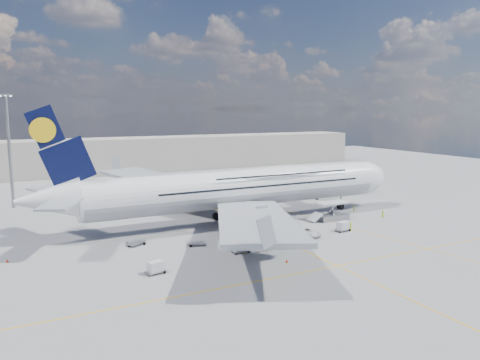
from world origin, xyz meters
name	(u,v)px	position (x,y,z in m)	size (l,w,h in m)	color
ground	(267,233)	(0.00, 0.00, 0.00)	(300.00, 300.00, 0.00)	gray
taxi_line_main	(267,233)	(0.00, 0.00, 0.01)	(0.25, 220.00, 0.01)	#E4A90C
taxi_line_cross	(337,266)	(0.00, -20.00, 0.01)	(120.00, 0.25, 0.01)	#E4A90C
taxi_line_diag	(299,214)	(14.00, 10.00, 0.01)	(0.25, 100.00, 0.01)	#E4A90C
airliner	(242,187)	(0.26, 10.00, 6.87)	(77.26, 79.15, 23.71)	white
jet_bridge	(328,172)	(29.81, 20.94, 6.85)	(18.80, 12.10, 8.50)	#B7B7BC
cargo_loader	(331,214)	(16.82, 2.89, 1.25)	(8.53, 3.20, 3.67)	silver
light_mast	(9,150)	(-40.00, 45.00, 13.21)	(3.00, 0.70, 25.50)	gray
terminal	(132,155)	(0.00, 95.00, 6.00)	(180.00, 16.00, 12.00)	#B2AD9E
tree_line	(191,147)	(40.00, 140.00, 4.00)	(160.00, 6.00, 8.00)	#193814
dolly_row_a	(156,267)	(-24.08, -11.23, 0.92)	(2.94, 1.99, 1.70)	gray
dolly_row_b	(196,244)	(-14.21, -1.34, 0.33)	(3.25, 2.55, 0.42)	gray
dolly_row_c	(241,247)	(-9.47, -8.18, 0.96)	(2.89, 1.65, 1.78)	gray
dolly_back	(136,243)	(-22.96, 3.43, 0.36)	(3.56, 3.06, 0.46)	gray
dolly_nose_far	(343,226)	(13.13, -5.23, 0.96)	(3.04, 1.96, 1.79)	gray
dolly_nose_near	(293,227)	(6.06, 0.58, 0.30)	(2.80, 1.69, 0.39)	gray
baggage_tug	(227,244)	(-10.38, -4.98, 0.73)	(2.84, 1.76, 1.65)	silver
catering_truck_inner	(142,196)	(-13.10, 34.96, 2.09)	(7.67, 3.59, 4.43)	gray
catering_truck_outer	(93,193)	(-22.09, 47.68, 1.64)	(6.33, 3.80, 3.53)	gray
service_van	(306,232)	(5.17, -4.94, 0.77)	(2.54, 5.51, 1.53)	silver
crew_nose	(354,209)	(25.66, 6.22, 0.76)	(0.55, 0.36, 1.51)	#A6E918
crew_loader	(383,215)	(26.84, -1.21, 0.85)	(0.82, 0.64, 1.70)	#DBFF1A
crew_wing	(235,233)	(-6.33, -0.11, 0.87)	(1.02, 0.42, 1.74)	#C7F219
crew_van	(350,226)	(14.56, -5.52, 0.88)	(0.86, 0.56, 1.76)	#ECFF1A
crew_tug	(245,248)	(-9.11, -8.83, 0.92)	(1.19, 0.68, 1.84)	#EEFF1A
cone_nose	(339,204)	(27.83, 14.01, 0.24)	(0.39, 0.39, 0.50)	#DC460B
cone_wing_left_inner	(218,211)	(-0.47, 19.85, 0.25)	(0.41, 0.41, 0.52)	#DC460B
cone_wing_left_outer	(171,206)	(-8.14, 28.77, 0.31)	(0.51, 0.51, 0.64)	#DC460B
cone_wing_right_inner	(231,239)	(-7.81, -1.37, 0.30)	(0.49, 0.49, 0.62)	#DC460B
cone_wing_right_outer	(287,261)	(-5.62, -15.44, 0.25)	(0.40, 0.40, 0.51)	#DC460B
cone_tail	(7,261)	(-42.00, 3.31, 0.26)	(0.42, 0.42, 0.54)	#DC460B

